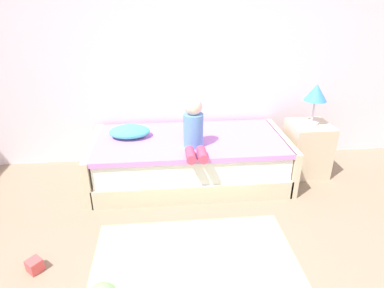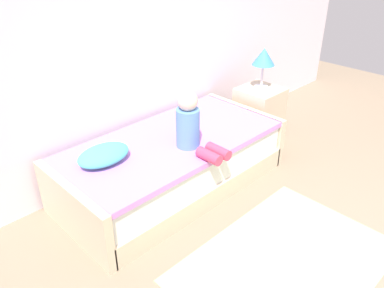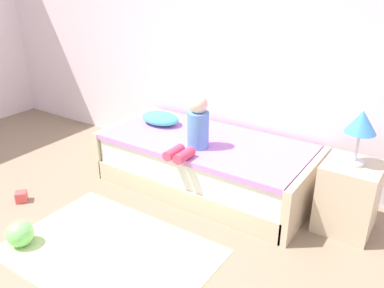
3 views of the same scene
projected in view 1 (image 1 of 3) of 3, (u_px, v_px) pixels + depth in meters
name	position (u px, v px, depth m)	size (l,w,h in m)	color
wall_rear	(185.00, 39.00, 3.60)	(7.20, 0.10, 2.90)	white
bed	(190.00, 159.00, 3.56)	(2.11, 1.00, 0.50)	beige
nightstand	(307.00, 148.00, 3.69)	(0.44, 0.44, 0.60)	beige
table_lamp	(316.00, 95.00, 3.42)	(0.24, 0.24, 0.45)	silver
child_figure	(194.00, 129.00, 3.17)	(0.20, 0.51, 0.50)	#598CD1
pillow	(129.00, 131.00, 3.46)	(0.44, 0.30, 0.13)	#4CCCBC
area_rug	(196.00, 266.00, 2.49)	(1.60, 1.10, 0.01)	#B2D189
toy_block	(35.00, 265.00, 2.43)	(0.10, 0.10, 0.10)	#E54C4C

